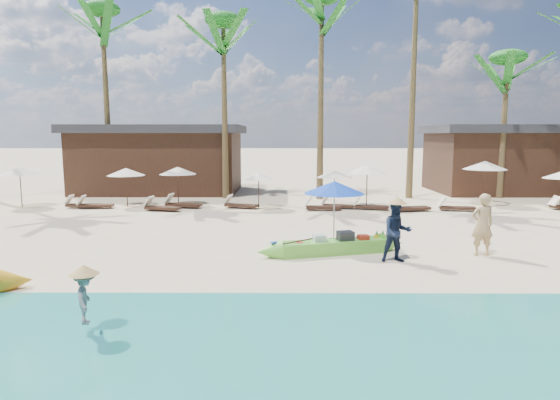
{
  "coord_description": "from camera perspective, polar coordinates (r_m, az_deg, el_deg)",
  "views": [
    {
      "loc": [
        -0.01,
        -13.03,
        3.67
      ],
      "look_at": [
        -0.09,
        2.0,
        1.59
      ],
      "focal_mm": 30.0,
      "sensor_mm": 36.0,
      "label": 1
    }
  ],
  "objects": [
    {
      "name": "lounger_8_left",
      "position": [
        24.42,
        20.49,
        -0.77
      ],
      "size": [
        1.84,
        0.84,
        0.6
      ],
      "rotation": [
        0.0,
        0.0,
        -0.17
      ],
      "color": "#371F16",
      "rests_on": "ground"
    },
    {
      "name": "resort_parasol_4",
      "position": [
        25.21,
        -12.37,
        3.52
      ],
      "size": [
        1.96,
        1.96,
        2.02
      ],
      "color": "#371F16",
      "rests_on": "ground"
    },
    {
      "name": "green_canoe",
      "position": [
        14.76,
        6.41,
        -5.63
      ],
      "size": [
        5.31,
        1.74,
        0.69
      ],
      "rotation": [
        0.0,
        0.0,
        0.26
      ],
      "color": "#63C13B",
      "rests_on": "ground"
    },
    {
      "name": "palm_3",
      "position": [
        27.94,
        -6.9,
        17.96
      ],
      "size": [
        2.08,
        2.08,
        10.52
      ],
      "color": "brown",
      "rests_on": "ground"
    },
    {
      "name": "ground",
      "position": [
        13.53,
        0.35,
        -7.85
      ],
      "size": [
        240.0,
        240.0,
        0.0
      ],
      "primitive_type": "plane",
      "color": "beige",
      "rests_on": "ground"
    },
    {
      "name": "palm_4",
      "position": [
        27.73,
        5.08,
        19.9
      ],
      "size": [
        2.08,
        2.08,
        11.7
      ],
      "color": "brown",
      "rests_on": "ground"
    },
    {
      "name": "lounger_6_right",
      "position": [
        23.81,
        6.86,
        -0.57
      ],
      "size": [
        1.72,
        0.98,
        0.56
      ],
      "rotation": [
        0.0,
        0.0,
        -0.31
      ],
      "color": "#371F16",
      "rests_on": "ground"
    },
    {
      "name": "resort_parasol_6",
      "position": [
        24.14,
        6.66,
        3.17
      ],
      "size": [
        1.84,
        1.84,
        1.89
      ],
      "color": "#371F16",
      "rests_on": "ground"
    },
    {
      "name": "lounger_4_right",
      "position": [
        24.32,
        -11.97,
        -0.45
      ],
      "size": [
        1.96,
        0.93,
        0.64
      ],
      "rotation": [
        0.0,
        0.0,
        -0.19
      ],
      "color": "#371F16",
      "rests_on": "ground"
    },
    {
      "name": "lounger_6_left",
      "position": [
        23.11,
        5.0,
        -0.76
      ],
      "size": [
        1.81,
        0.64,
        0.61
      ],
      "rotation": [
        0.0,
        0.0,
        -0.05
      ],
      "color": "#371F16",
      "rests_on": "ground"
    },
    {
      "name": "lounger_7_left",
      "position": [
        23.68,
        10.82,
        -0.69
      ],
      "size": [
        1.77,
        0.97,
        0.58
      ],
      "rotation": [
        0.0,
        0.0,
        -0.28
      ],
      "color": "#371F16",
      "rests_on": "ground"
    },
    {
      "name": "blue_umbrella",
      "position": [
        15.36,
        6.66,
        1.54
      ],
      "size": [
        2.04,
        2.04,
        2.2
      ],
      "color": "#99999E",
      "rests_on": "ground"
    },
    {
      "name": "resort_parasol_7",
      "position": [
        24.2,
        10.59,
        3.74
      ],
      "size": [
        2.12,
        2.12,
        2.19
      ],
      "color": "#371F16",
      "rests_on": "ground"
    },
    {
      "name": "resort_parasol_8",
      "position": [
        27.0,
        23.7,
        3.9
      ],
      "size": [
        2.26,
        2.26,
        2.33
      ],
      "color": "#371F16",
      "rests_on": "ground"
    },
    {
      "name": "palm_5",
      "position": [
        29.29,
        16.25,
        21.72
      ],
      "size": [
        2.08,
        2.08,
        13.6
      ],
      "color": "brown",
      "rests_on": "ground"
    },
    {
      "name": "lounger_7_right",
      "position": [
        23.53,
        15.41,
        -0.83
      ],
      "size": [
        1.98,
        0.94,
        0.65
      ],
      "rotation": [
        0.0,
        0.0,
        0.2
      ],
      "color": "#371F16",
      "rests_on": "ground"
    },
    {
      "name": "vendor_green",
      "position": [
        14.01,
        14.04,
        -3.79
      ],
      "size": [
        0.9,
        0.72,
        1.78
      ],
      "primitive_type": "imported",
      "rotation": [
        0.0,
        0.0,
        0.06
      ],
      "color": "#121C33",
      "rests_on": "ground"
    },
    {
      "name": "pavilion_east",
      "position": [
        33.62,
        25.04,
        4.64
      ],
      "size": [
        8.8,
        6.6,
        4.3
      ],
      "color": "#371F16",
      "rests_on": "ground"
    },
    {
      "name": "tourist",
      "position": [
        15.57,
        23.44,
        -2.78
      ],
      "size": [
        0.75,
        0.53,
        1.93
      ],
      "primitive_type": "imported",
      "rotation": [
        0.0,
        0.0,
        3.25
      ],
      "color": "tan",
      "rests_on": "ground"
    },
    {
      "name": "resort_parasol_2",
      "position": [
        27.38,
        -29.17,
        3.12
      ],
      "size": [
        2.01,
        2.01,
        2.07
      ],
      "color": "#371F16",
      "rests_on": "ground"
    },
    {
      "name": "palm_2",
      "position": [
        30.48,
        -20.74,
        17.82
      ],
      "size": [
        2.08,
        2.08,
        11.33
      ],
      "color": "brown",
      "rests_on": "ground"
    },
    {
      "name": "pavilion_west",
      "position": [
        31.59,
        -14.38,
        4.97
      ],
      "size": [
        10.8,
        6.6,
        4.3
      ],
      "color": "#371F16",
      "rests_on": "ground"
    },
    {
      "name": "lounger_4_left",
      "position": [
        23.58,
        -14.37,
        -0.8
      ],
      "size": [
        1.91,
        0.96,
        0.62
      ],
      "rotation": [
        0.0,
        0.0,
        -0.23
      ],
      "color": "#371F16",
      "rests_on": "ground"
    },
    {
      "name": "palm_6",
      "position": [
        30.58,
        25.93,
        13.47
      ],
      "size": [
        2.08,
        2.08,
        8.51
      ],
      "color": "brown",
      "rests_on": "ground"
    },
    {
      "name": "lounger_3_right",
      "position": [
        25.44,
        -21.78,
        -0.52
      ],
      "size": [
        1.77,
        0.63,
        0.59
      ],
      "rotation": [
        0.0,
        0.0,
        0.06
      ],
      "color": "#371F16",
      "rests_on": "ground"
    },
    {
      "name": "lounger_3_left",
      "position": [
        25.86,
        -23.08,
        -0.46
      ],
      "size": [
        1.75,
        0.55,
        0.59
      ],
      "rotation": [
        0.0,
        0.0,
        0.01
      ],
      "color": "#371F16",
      "rests_on": "ground"
    },
    {
      "name": "wet_sand_strip",
      "position": [
        8.82,
        0.36,
        -16.68
      ],
      "size": [
        240.0,
        4.5,
        0.01
      ],
      "primitive_type": "cube",
      "color": "tan",
      "rests_on": "ground"
    },
    {
      "name": "lounger_5_left",
      "position": [
        23.8,
        -5.01,
        -0.52
      ],
      "size": [
        1.83,
        1.03,
        0.59
      ],
      "rotation": [
        0.0,
        0.0,
        -0.3
      ],
      "color": "#371F16",
      "rests_on": "ground"
    },
    {
      "name": "vendor_yellow",
      "position": [
        9.58,
        -22.66,
        -10.91
      ],
      "size": [
        0.55,
        0.73,
        1.01
      ],
      "primitive_type": "imported",
      "rotation": [
        0.0,
        0.0,
        1.88
      ],
      "color": "gray",
      "rests_on": "ground"
    },
    {
      "name": "resort_parasol_5",
      "position": [
        23.5,
        -2.63,
        2.99
      ],
      "size": [
        1.79,
        1.79,
        1.84
      ],
      "color": "#371F16",
      "rests_on": "ground"
    },
    {
      "name": "resort_parasol_3",
      "position": [
        25.46,
        -18.26,
        3.28
      ],
      "size": [
        1.93,
        1.93,
        1.99
      ],
      "color": "#371F16",
      "rests_on": "ground"
    }
  ]
}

